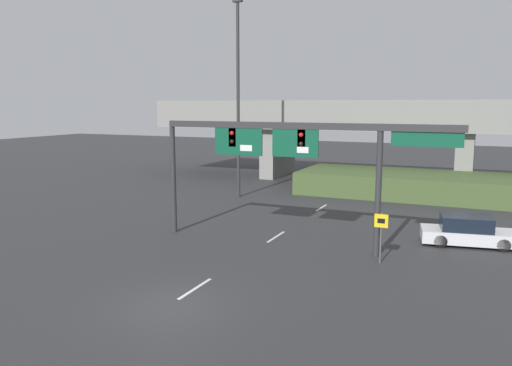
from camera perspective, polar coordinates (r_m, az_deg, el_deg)
The scene contains 8 objects.
ground_plane at distance 18.48m, azimuth -9.72°, elevation -13.50°, with size 160.00×160.00×0.00m, color #2D2D30.
lane_markings at distance 30.72m, azimuth 5.22°, elevation -4.28°, with size 0.14×27.46×0.01m.
signal_gantry at distance 24.43m, azimuth 3.57°, elevation 4.14°, with size 14.89×0.44×6.16m.
speed_limit_sign at distance 22.81m, azimuth 14.09°, elevation -5.30°, with size 0.60×0.11×2.30m.
highway_light_pole_near at distance 37.76m, azimuth -2.06°, elevation 9.96°, with size 0.70×0.36×14.61m.
overpass_bridge at distance 46.92m, azimuth 12.38°, elevation 6.58°, with size 40.43×7.59×7.40m.
grass_embankment at distance 40.71m, azimuth 16.41°, elevation -0.09°, with size 15.81×7.01×1.75m.
parked_sedan_near_right at distance 27.39m, azimuth 23.08°, elevation -5.14°, with size 4.86×2.61×1.50m.
Camera 1 is at (9.66, -14.10, 7.01)m, focal length 35.00 mm.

